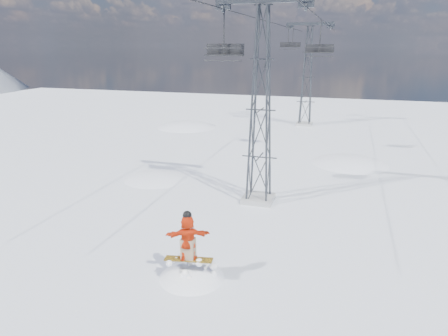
{
  "coord_description": "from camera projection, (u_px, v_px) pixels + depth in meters",
  "views": [
    {
      "loc": [
        5.43,
        -13.99,
        8.95
      ],
      "look_at": [
        0.33,
        2.54,
        3.64
      ],
      "focal_mm": 32.0,
      "sensor_mm": 36.0,
      "label": 1
    }
  ],
  "objects": [
    {
      "name": "snow_terrain",
      "position": [
        230.0,
        236.0,
        40.5
      ],
      "size": [
        39.0,
        37.0,
        22.0
      ],
      "color": "white",
      "rests_on": "ground"
    },
    {
      "name": "lift_chair_far",
      "position": [
        293.0,
        45.0,
        47.46
      ],
      "size": [
        1.85,
        0.53,
        2.3
      ],
      "color": "black",
      "rests_on": "ground"
    },
    {
      "name": "haul_cables",
      "position": [
        293.0,
        20.0,
        31.34
      ],
      "size": [
        4.46,
        51.0,
        0.06
      ],
      "color": "black",
      "rests_on": "ground"
    },
    {
      "name": "snowboarder_jump",
      "position": [
        193.0,
        311.0,
        16.58
      ],
      "size": [
        4.4,
        4.4,
        6.95
      ],
      "color": "white",
      "rests_on": "ground"
    },
    {
      "name": "lift_tower_near",
      "position": [
        261.0,
        110.0,
        22.42
      ],
      "size": [
        5.2,
        1.8,
        11.43
      ],
      "color": "#999999",
      "rests_on": "ground"
    },
    {
      "name": "ground",
      "position": [
        199.0,
        266.0,
        16.94
      ],
      "size": [
        120.0,
        120.0,
        0.0
      ],
      "primitive_type": "plane",
      "color": "white",
      "rests_on": "ground"
    },
    {
      "name": "lift_tower_far",
      "position": [
        307.0,
        78.0,
        45.25
      ],
      "size": [
        5.2,
        1.8,
        11.43
      ],
      "color": "#999999",
      "rests_on": "ground"
    },
    {
      "name": "lift_chair_near",
      "position": [
        224.0,
        51.0,
        22.28
      ],
      "size": [
        2.2,
        0.63,
        2.72
      ],
      "color": "black",
      "rests_on": "ground"
    },
    {
      "name": "lift_chair_extra",
      "position": [
        288.0,
        45.0,
        44.14
      ],
      "size": [
        1.86,
        0.53,
        2.31
      ],
      "color": "black",
      "rests_on": "ground"
    },
    {
      "name": "lift_chair_mid",
      "position": [
        319.0,
        49.0,
        30.92
      ],
      "size": [
        2.19,
        0.63,
        2.72
      ],
      "color": "black",
      "rests_on": "ground"
    }
  ]
}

